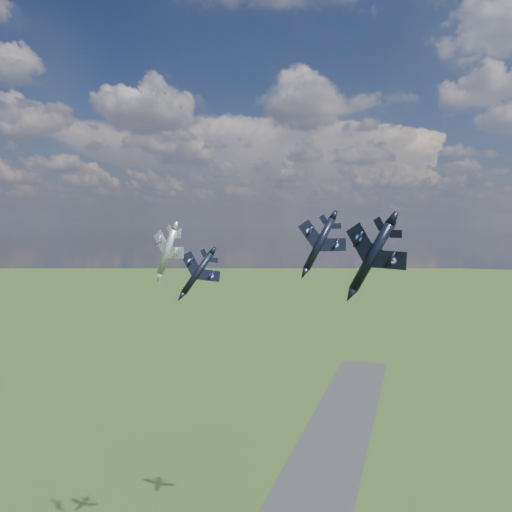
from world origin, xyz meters
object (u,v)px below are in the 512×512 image
(jet_right_navy, at_px, (372,257))
(jet_high_navy, at_px, (319,244))
(jet_left_silver, at_px, (167,252))
(jet_lead_navy, at_px, (197,273))

(jet_right_navy, xyz_separation_m, jet_high_navy, (-14.27, 39.75, -0.04))
(jet_right_navy, distance_m, jet_high_navy, 42.24)
(jet_right_navy, bearing_deg, jet_left_silver, 174.45)
(jet_high_navy, bearing_deg, jet_right_navy, -83.66)
(jet_right_navy, relative_size, jet_high_navy, 0.82)
(jet_right_navy, xyz_separation_m, jet_left_silver, (-38.83, 18.71, -0.99))
(jet_right_navy, relative_size, jet_left_silver, 1.04)
(jet_high_navy, bearing_deg, jet_lead_navy, -156.76)
(jet_lead_navy, height_order, jet_right_navy, jet_right_navy)
(jet_high_navy, xyz_separation_m, jet_left_silver, (-24.56, -21.04, -0.94))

